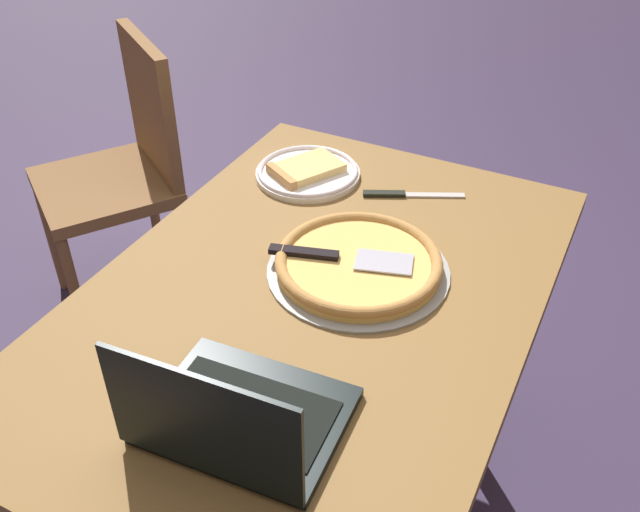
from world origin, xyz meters
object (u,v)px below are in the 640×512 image
laptop (235,417)px  table_knife (403,194)px  dining_table (312,319)px  pizza_plate (307,172)px  pizza_tray (358,264)px  chair_near (125,164)px

laptop → table_knife: size_ratio=1.43×
dining_table → pizza_plate: size_ratio=4.82×
dining_table → pizza_plate: (0.40, 0.22, 0.09)m
pizza_tray → dining_table: bearing=152.1°
pizza_plate → laptop: bearing=-160.3°
laptop → chair_near: 1.31m
pizza_tray → table_knife: pizza_tray is taller
laptop → pizza_tray: bearing=0.2°
pizza_tray → laptop: bearing=-179.8°
table_knife → dining_table: bearing=175.9°
dining_table → laptop: 0.39m
dining_table → chair_near: bearing=61.6°
pizza_plate → chair_near: size_ratio=0.29×
pizza_plate → chair_near: bearing=82.2°
pizza_plate → dining_table: bearing=-151.2°
dining_table → table_knife: table_knife is taller
laptop → table_knife: (0.78, 0.03, -0.04)m
dining_table → chair_near: 1.04m
laptop → chair_near: bearing=48.4°
dining_table → laptop: laptop is taller
pizza_tray → chair_near: 1.06m
dining_table → table_knife: 0.43m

